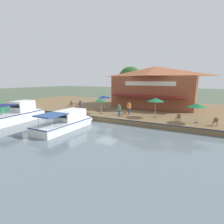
% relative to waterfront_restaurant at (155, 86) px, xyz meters
% --- Properties ---
extents(ground_plane, '(220.00, 220.00, 0.00)m').
position_rel_waterfront_restaurant_xyz_m(ground_plane, '(13.38, -2.59, -4.28)').
color(ground_plane, '#4C5B47').
extents(quay_deck, '(22.00, 56.00, 0.60)m').
position_rel_waterfront_restaurant_xyz_m(quay_deck, '(2.38, -2.59, -3.98)').
color(quay_deck, brown).
rests_on(quay_deck, ground).
extents(quay_edge_fender, '(0.20, 50.40, 0.10)m').
position_rel_waterfront_restaurant_xyz_m(quay_edge_fender, '(13.28, -2.59, -3.63)').
color(quay_edge_fender, '#2D2D33').
rests_on(quay_edge_fender, quay_deck).
extents(waterfront_restaurant, '(10.21, 14.60, 7.24)m').
position_rel_waterfront_restaurant_xyz_m(waterfront_restaurant, '(0.00, 0.00, 0.00)').
color(waterfront_restaurant, brown).
rests_on(waterfront_restaurant, quay_deck).
extents(patio_umbrella_near_quay_edge, '(1.75, 1.75, 2.28)m').
position_rel_waterfront_restaurant_xyz_m(patio_umbrella_near_quay_edge, '(10.87, -5.01, -1.66)').
color(patio_umbrella_near_quay_edge, '#B7B7B7').
rests_on(patio_umbrella_near_quay_edge, quay_deck).
extents(patio_umbrella_mid_patio_left, '(2.19, 2.19, 2.59)m').
position_rel_waterfront_restaurant_xyz_m(patio_umbrella_mid_patio_left, '(9.79, 2.58, -1.36)').
color(patio_umbrella_mid_patio_left, '#B7B7B7').
rests_on(patio_umbrella_mid_patio_left, quay_deck).
extents(patio_umbrella_by_entrance, '(2.09, 2.09, 2.40)m').
position_rel_waterfront_restaurant_xyz_m(patio_umbrella_by_entrance, '(7.49, -6.45, -1.55)').
color(patio_umbrella_by_entrance, '#B7B7B7').
rests_on(patio_umbrella_by_entrance, quay_deck).
extents(patio_umbrella_mid_patio_right, '(2.06, 2.06, 2.29)m').
position_rel_waterfront_restaurant_xyz_m(patio_umbrella_mid_patio_right, '(10.61, 7.53, -1.65)').
color(patio_umbrella_mid_patio_right, '#B7B7B7').
rests_on(patio_umbrella_mid_patio_right, quay_deck).
extents(cafe_chair_under_first_umbrella, '(0.57, 0.57, 0.85)m').
position_rel_waterfront_restaurant_xyz_m(cafe_chair_under_first_umbrella, '(10.81, 5.60, -3.20)').
color(cafe_chair_under_first_umbrella, brown).
rests_on(cafe_chair_under_first_umbrella, quay_deck).
extents(cafe_chair_mid_patio, '(0.56, 0.56, 0.85)m').
position_rel_waterfront_restaurant_xyz_m(cafe_chair_mid_patio, '(11.10, 9.38, -3.20)').
color(cafe_chair_mid_patio, brown).
rests_on(cafe_chair_mid_patio, quay_deck).
extents(cafe_chair_facing_river, '(0.47, 0.47, 0.85)m').
position_rel_waterfront_restaurant_xyz_m(cafe_chair_facing_river, '(6.93, -14.16, -3.20)').
color(cafe_chair_facing_river, brown).
rests_on(cafe_chair_facing_river, quay_deck).
extents(cafe_chair_back_row_seat, '(0.59, 0.59, 0.85)m').
position_rel_waterfront_restaurant_xyz_m(cafe_chair_back_row_seat, '(11.41, -1.11, -3.20)').
color(cafe_chair_back_row_seat, brown).
rests_on(cafe_chair_back_row_seat, quay_deck).
extents(cafe_chair_far_corner_seat, '(0.46, 0.46, 0.85)m').
position_rel_waterfront_restaurant_xyz_m(cafe_chair_far_corner_seat, '(8.27, -12.85, -3.20)').
color(cafe_chair_far_corner_seat, brown).
rests_on(cafe_chair_far_corner_seat, quay_deck).
extents(person_at_quay_edge, '(0.51, 0.51, 1.82)m').
position_rel_waterfront_restaurant_xyz_m(person_at_quay_edge, '(9.59, -1.17, -2.53)').
color(person_at_quay_edge, '#2D5193').
rests_on(person_at_quay_edge, quay_deck).
extents(person_mid_patio, '(0.48, 0.48, 1.69)m').
position_rel_waterfront_restaurant_xyz_m(person_mid_patio, '(9.61, -9.71, -2.62)').
color(person_mid_patio, '#4C4C56').
rests_on(person_mid_patio, quay_deck).
extents(person_near_entrance, '(0.46, 0.46, 1.62)m').
position_rel_waterfront_restaurant_xyz_m(person_near_entrance, '(11.28, -1.88, -2.67)').
color(person_near_entrance, '#2D5193').
rests_on(person_near_entrance, quay_deck).
extents(motorboat_second_along, '(8.07, 2.66, 1.99)m').
position_rel_waterfront_restaurant_xyz_m(motorboat_second_along, '(17.55, -5.27, -3.46)').
color(motorboat_second_along, white).
rests_on(motorboat_second_along, river_water).
extents(motorboat_mid_row, '(8.20, 3.13, 2.62)m').
position_rel_waterfront_restaurant_xyz_m(motorboat_mid_row, '(17.74, -13.24, -3.29)').
color(motorboat_mid_row, white).
rests_on(motorboat_mid_row, river_water).
extents(tree_behind_restaurant, '(5.26, 5.01, 7.56)m').
position_rel_waterfront_restaurant_xyz_m(tree_behind_restaurant, '(-2.01, -6.01, 1.24)').
color(tree_behind_restaurant, brown).
rests_on(tree_behind_restaurant, quay_deck).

